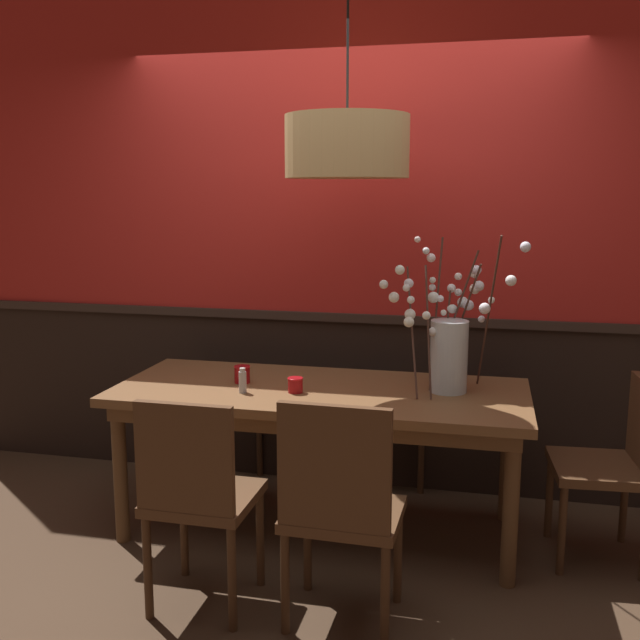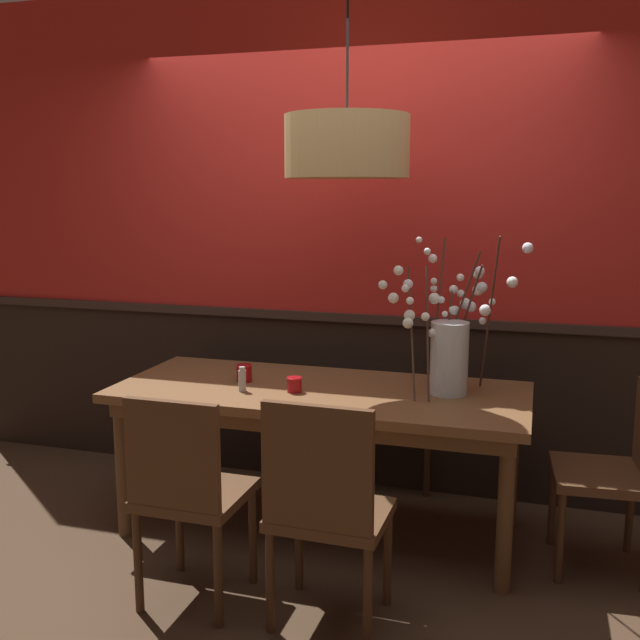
# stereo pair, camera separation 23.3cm
# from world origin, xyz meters

# --- Properties ---
(ground_plane) EXTENTS (24.00, 24.00, 0.00)m
(ground_plane) POSITION_xyz_m (0.00, 0.00, 0.00)
(ground_plane) COLOR #422D1E
(back_wall) EXTENTS (5.25, 0.14, 2.88)m
(back_wall) POSITION_xyz_m (0.00, 0.71, 1.43)
(back_wall) COLOR black
(back_wall) RESTS_ON ground
(dining_table) EXTENTS (2.04, 0.86, 0.76)m
(dining_table) POSITION_xyz_m (0.00, 0.00, 0.67)
(dining_table) COLOR brown
(dining_table) RESTS_ON ground
(chair_far_side_right) EXTENTS (0.45, 0.43, 0.90)m
(chair_far_side_right) POSITION_xyz_m (0.27, 0.84, 0.51)
(chair_far_side_right) COLOR #4C301C
(chair_far_side_right) RESTS_ON ground
(chair_near_side_right) EXTENTS (0.46, 0.40, 0.95)m
(chair_near_side_right) POSITION_xyz_m (0.27, -0.82, 0.53)
(chair_near_side_right) COLOR #4C301C
(chair_near_side_right) RESTS_ON ground
(chair_head_east_end) EXTENTS (0.45, 0.46, 0.87)m
(chair_head_east_end) POSITION_xyz_m (1.40, 0.02, 0.50)
(chair_head_east_end) COLOR #4C301C
(chair_head_east_end) RESTS_ON ground
(chair_near_side_left) EXTENTS (0.43, 0.42, 0.93)m
(chair_near_side_left) POSITION_xyz_m (-0.32, -0.83, 0.52)
(chair_near_side_left) COLOR #4C301C
(chair_near_side_left) RESTS_ON ground
(chair_far_side_left) EXTENTS (0.44, 0.42, 0.92)m
(chair_far_side_left) POSITION_xyz_m (-0.33, 0.85, 0.52)
(chair_far_side_left) COLOR #4C301C
(chair_far_side_left) RESTS_ON ground
(vase_with_blossoms) EXTENTS (0.70, 0.44, 0.78)m
(vase_with_blossoms) POSITION_xyz_m (0.62, 0.09, 0.98)
(vase_with_blossoms) COLOR silver
(vase_with_blossoms) RESTS_ON dining_table
(candle_holder_nearer_center) EXTENTS (0.08, 0.08, 0.07)m
(candle_holder_nearer_center) POSITION_xyz_m (-0.10, -0.11, 0.79)
(candle_holder_nearer_center) COLOR #9E0F14
(candle_holder_nearer_center) RESTS_ON dining_table
(candle_holder_nearer_edge) EXTENTS (0.08, 0.08, 0.09)m
(candle_holder_nearer_edge) POSITION_xyz_m (-0.41, 0.01, 0.80)
(candle_holder_nearer_edge) COLOR #9E0F14
(candle_holder_nearer_edge) RESTS_ON dining_table
(condiment_bottle) EXTENTS (0.04, 0.04, 0.12)m
(condiment_bottle) POSITION_xyz_m (-0.35, -0.17, 0.81)
(condiment_bottle) COLOR #ADADB2
(condiment_bottle) RESTS_ON dining_table
(pendant_lamp) EXTENTS (0.59, 0.59, 1.09)m
(pendant_lamp) POSITION_xyz_m (0.13, 0.01, 1.93)
(pendant_lamp) COLOR tan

